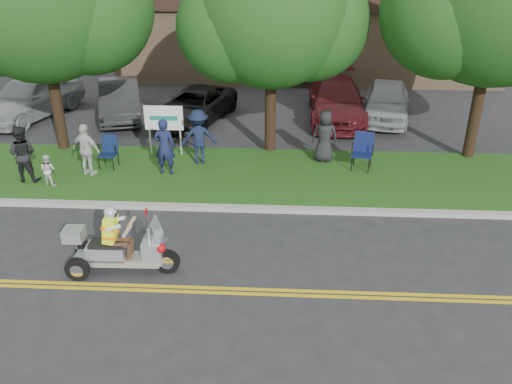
# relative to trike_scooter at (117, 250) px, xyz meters

# --- Properties ---
(ground) EXTENTS (120.00, 120.00, 0.00)m
(ground) POSITION_rel_trike_scooter_xyz_m (2.64, -0.09, -0.57)
(ground) COLOR #28282B
(ground) RESTS_ON ground
(centerline_near) EXTENTS (60.00, 0.10, 0.01)m
(centerline_near) POSITION_rel_trike_scooter_xyz_m (2.64, -0.67, -0.56)
(centerline_near) COLOR gold
(centerline_near) RESTS_ON ground
(centerline_far) EXTENTS (60.00, 0.10, 0.01)m
(centerline_far) POSITION_rel_trike_scooter_xyz_m (2.64, -0.51, -0.56)
(centerline_far) COLOR gold
(centerline_far) RESTS_ON ground
(curb) EXTENTS (60.00, 0.25, 0.12)m
(curb) POSITION_rel_trike_scooter_xyz_m (2.64, 2.96, -0.51)
(curb) COLOR #A8A89E
(curb) RESTS_ON ground
(grass_verge) EXTENTS (60.00, 4.00, 0.10)m
(grass_verge) POSITION_rel_trike_scooter_xyz_m (2.64, 5.11, -0.51)
(grass_verge) COLOR #285015
(grass_verge) RESTS_ON ground
(commercial_building) EXTENTS (18.00, 8.20, 4.00)m
(commercial_building) POSITION_rel_trike_scooter_xyz_m (4.64, 18.89, 1.44)
(commercial_building) COLOR #9E7F5B
(commercial_building) RESTS_ON ground
(tree_left) EXTENTS (6.62, 5.40, 7.78)m
(tree_left) POSITION_rel_trike_scooter_xyz_m (-3.80, 6.94, 4.28)
(tree_left) COLOR #332114
(tree_left) RESTS_ON ground
(tree_mid) EXTENTS (5.88, 4.80, 7.05)m
(tree_mid) POSITION_rel_trike_scooter_xyz_m (3.19, 7.14, 3.86)
(tree_mid) COLOR #332114
(tree_mid) RESTS_ON ground
(business_sign) EXTENTS (1.25, 0.06, 1.75)m
(business_sign) POSITION_rel_trike_scooter_xyz_m (-0.26, 6.51, 0.69)
(business_sign) COLOR silver
(business_sign) RESTS_ON ground
(trike_scooter) EXTENTS (2.49, 0.83, 1.63)m
(trike_scooter) POSITION_rel_trike_scooter_xyz_m (0.00, 0.00, 0.00)
(trike_scooter) COLOR black
(trike_scooter) RESTS_ON ground
(lawn_chair_a) EXTENTS (0.57, 0.59, 0.99)m
(lawn_chair_a) POSITION_rel_trike_scooter_xyz_m (-1.81, 5.46, 0.09)
(lawn_chair_a) COLOR black
(lawn_chair_a) RESTS_ON grass_verge
(lawn_chair_b) EXTENTS (0.73, 0.75, 1.13)m
(lawn_chair_b) POSITION_rel_trike_scooter_xyz_m (6.04, 5.75, 0.17)
(lawn_chair_b) COLOR black
(lawn_chair_b) RESTS_ON grass_verge
(spectator_adult_left) EXTENTS (0.65, 0.44, 1.74)m
(spectator_adult_left) POSITION_rel_trike_scooter_xyz_m (0.05, 5.01, 0.40)
(spectator_adult_left) COLOR #181E44
(spectator_adult_left) RESTS_ON grass_verge
(spectator_adult_mid) EXTENTS (0.83, 0.65, 1.68)m
(spectator_adult_mid) POSITION_rel_trike_scooter_xyz_m (-3.97, 4.30, 0.38)
(spectator_adult_mid) COLOR black
(spectator_adult_mid) RESTS_ON grass_verge
(spectator_adult_right) EXTENTS (1.01, 0.68, 1.60)m
(spectator_adult_right) POSITION_rel_trike_scooter_xyz_m (-2.26, 4.80, 0.34)
(spectator_adult_right) COLOR silver
(spectator_adult_right) RESTS_ON grass_verge
(spectator_chair_a) EXTENTS (1.23, 0.86, 1.74)m
(spectator_chair_a) POSITION_rel_trike_scooter_xyz_m (0.95, 5.87, 0.41)
(spectator_chair_a) COLOR #141E39
(spectator_chair_a) RESTS_ON grass_verge
(spectator_chair_b) EXTENTS (0.87, 0.63, 1.66)m
(spectator_chair_b) POSITION_rel_trike_scooter_xyz_m (4.88, 6.22, 0.37)
(spectator_chair_b) COLOR black
(spectator_chair_b) RESTS_ON grass_verge
(child_right) EXTENTS (0.54, 0.48, 0.94)m
(child_right) POSITION_rel_trike_scooter_xyz_m (-3.18, 4.04, 0.00)
(child_right) COLOR silver
(child_right) RESTS_ON grass_verge
(parked_car_far_left) EXTENTS (3.30, 5.19, 1.65)m
(parked_car_far_left) POSITION_rel_trike_scooter_xyz_m (-6.36, 10.25, 0.25)
(parked_car_far_left) COLOR #9B9DA2
(parked_car_far_left) RESTS_ON ground
(parked_car_left) EXTENTS (2.60, 4.52, 1.41)m
(parked_car_left) POSITION_rel_trike_scooter_xyz_m (-2.86, 10.44, 0.13)
(parked_car_left) COLOR #28282A
(parked_car_left) RESTS_ON ground
(parked_car_mid) EXTENTS (3.23, 4.80, 1.22)m
(parked_car_mid) POSITION_rel_trike_scooter_xyz_m (0.14, 10.11, 0.04)
(parked_car_mid) COLOR black
(parked_car_mid) RESTS_ON ground
(parked_car_right) EXTENTS (2.11, 5.09, 1.47)m
(parked_car_right) POSITION_rel_trike_scooter_xyz_m (5.62, 10.70, 0.16)
(parked_car_right) COLOR #541318
(parked_car_right) RESTS_ON ground
(parked_car_far_right) EXTENTS (2.46, 4.44, 1.43)m
(parked_car_far_right) POSITION_rel_trike_scooter_xyz_m (7.56, 10.79, 0.15)
(parked_car_far_right) COLOR #A2A5A9
(parked_car_far_right) RESTS_ON ground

